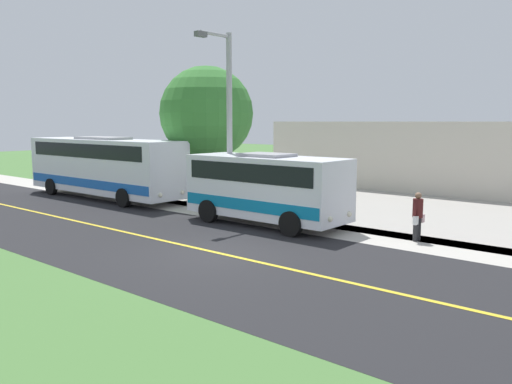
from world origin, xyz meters
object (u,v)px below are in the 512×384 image
object	(u,v)px
shuttle_bus_front	(266,186)
commercial_building	(437,153)
tree_curbside	(206,114)
street_light_pole	(227,116)
transit_bus_rear	(104,165)
pedestrian_with_bags	(418,215)

from	to	relation	value
shuttle_bus_front	commercial_building	bearing A→B (deg)	179.40
shuttle_bus_front	tree_curbside	size ratio (longest dim) A/B	0.99
commercial_building	street_light_pole	bearing A→B (deg)	-8.99
transit_bus_rear	pedestrian_with_bags	bearing A→B (deg)	93.51
transit_bus_rear	commercial_building	size ratio (longest dim) A/B	0.58
shuttle_bus_front	tree_curbside	bearing A→B (deg)	-115.26
transit_bus_rear	commercial_building	distance (m)	20.23
tree_curbside	commercial_building	size ratio (longest dim) A/B	0.36
pedestrian_with_bags	tree_curbside	bearing A→B (deg)	-98.98
pedestrian_with_bags	tree_curbside	size ratio (longest dim) A/B	0.24
transit_bus_rear	pedestrian_with_bags	distance (m)	16.67
tree_curbside	transit_bus_rear	bearing A→B (deg)	-58.37
shuttle_bus_front	pedestrian_with_bags	size ratio (longest dim) A/B	4.05
transit_bus_rear	street_light_pole	size ratio (longest dim) A/B	1.41
pedestrian_with_bags	street_light_pole	world-z (taller)	street_light_pole
pedestrian_with_bags	street_light_pole	bearing A→B (deg)	-85.43
shuttle_bus_front	street_light_pole	bearing A→B (deg)	-99.65
tree_curbside	commercial_building	world-z (taller)	tree_curbside
pedestrian_with_bags	transit_bus_rear	bearing A→B (deg)	-86.49
pedestrian_with_bags	shuttle_bus_front	bearing A→B (deg)	-79.39
transit_bus_rear	shuttle_bus_front	bearing A→B (deg)	89.77
shuttle_bus_front	transit_bus_rear	world-z (taller)	transit_bus_rear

